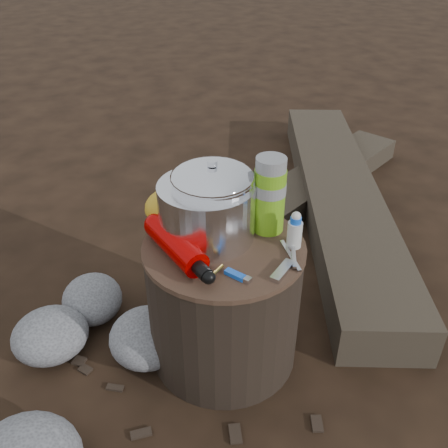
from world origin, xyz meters
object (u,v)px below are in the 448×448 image
object	(u,v)px
travel_mug	(245,194)
thermos	(269,195)
stump	(224,302)
log_main	(339,197)
fuel_bottle	(176,245)
camping_pot	(213,201)

from	to	relation	value
travel_mug	thermos	bearing A→B (deg)	-73.46
stump	log_main	size ratio (longest dim) A/B	0.24
fuel_bottle	travel_mug	distance (m)	0.29
log_main	camping_pot	xyz separation A→B (m)	(-0.75, -0.60, 0.44)
camping_pot	travel_mug	xyz separation A→B (m)	(0.13, 0.09, -0.05)
log_main	camping_pot	world-z (taller)	camping_pot
camping_pot	travel_mug	bearing A→B (deg)	36.98
log_main	travel_mug	world-z (taller)	travel_mug
camping_pot	fuel_bottle	xyz separation A→B (m)	(-0.12, -0.07, -0.07)
stump	fuel_bottle	bearing A→B (deg)	-176.08
log_main	fuel_bottle	bearing A→B (deg)	-124.52
fuel_bottle	thermos	bearing A→B (deg)	-6.31
camping_pot	thermos	distance (m)	0.16
travel_mug	camping_pot	bearing A→B (deg)	-143.02
stump	thermos	xyz separation A→B (m)	(0.14, 0.04, 0.32)
camping_pot	thermos	bearing A→B (deg)	-5.16
fuel_bottle	thermos	xyz separation A→B (m)	(0.28, 0.05, 0.07)
fuel_bottle	thermos	size ratio (longest dim) A/B	1.32
camping_pot	fuel_bottle	distance (m)	0.16
log_main	camping_pot	bearing A→B (deg)	-123.40
fuel_bottle	thermos	world-z (taller)	thermos
stump	thermos	distance (m)	0.35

